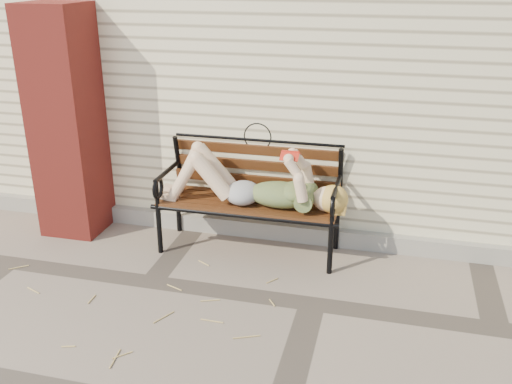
# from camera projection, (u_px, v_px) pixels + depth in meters

# --- Properties ---
(ground) EXTENTS (80.00, 80.00, 0.00)m
(ground) POSITION_uv_depth(u_px,v_px,m) (312.00, 304.00, 4.12)
(ground) COLOR gray
(ground) RESTS_ON ground
(house_wall) EXTENTS (8.00, 4.00, 3.00)m
(house_wall) POSITION_uv_depth(u_px,v_px,m) (359.00, 40.00, 6.25)
(house_wall) COLOR beige
(house_wall) RESTS_ON ground
(foundation_strip) EXTENTS (8.00, 0.10, 0.15)m
(foundation_strip) POSITION_uv_depth(u_px,v_px,m) (330.00, 237.00, 4.96)
(foundation_strip) COLOR gray
(foundation_strip) RESTS_ON ground
(brick_pillar) EXTENTS (0.50, 0.50, 2.00)m
(brick_pillar) POSITION_uv_depth(u_px,v_px,m) (67.00, 123.00, 4.94)
(brick_pillar) COLOR maroon
(brick_pillar) RESTS_ON ground
(garden_bench) EXTENTS (1.63, 0.65, 1.05)m
(garden_bench) POSITION_uv_depth(u_px,v_px,m) (252.00, 182.00, 4.76)
(garden_bench) COLOR black
(garden_bench) RESTS_ON ground
(reading_woman) EXTENTS (1.54, 0.35, 0.48)m
(reading_woman) POSITION_uv_depth(u_px,v_px,m) (249.00, 183.00, 4.63)
(reading_woman) COLOR #0A344A
(reading_woman) RESTS_ON ground
(straw_scatter) EXTENTS (2.69, 1.74, 0.01)m
(straw_scatter) POSITION_uv_depth(u_px,v_px,m) (93.00, 330.00, 3.81)
(straw_scatter) COLOR tan
(straw_scatter) RESTS_ON ground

